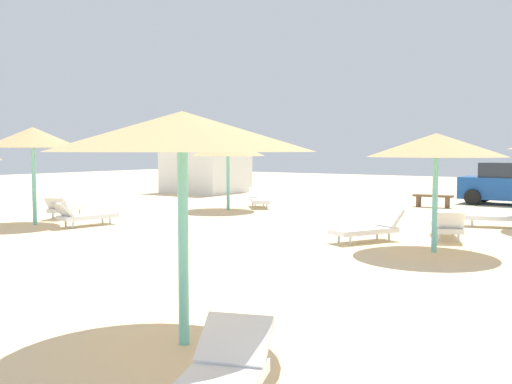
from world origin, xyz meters
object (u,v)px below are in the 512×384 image
object	(u,v)px
parasol_2	(228,148)
lounger_7	(84,215)
parked_car	(512,185)
parasol_3	(182,132)
parasol_0	(436,145)
bench_0	(433,199)
parasol_1	(33,138)
beach_cabana	(206,164)
lounger_1	(65,208)
lounger_0	(447,226)
lounger_2	(259,199)
lounger_4	(499,216)
lounger_6	(369,229)

from	to	relation	value
parasol_2	lounger_7	size ratio (longest dim) A/B	1.41
lounger_7	parked_car	distance (m)	16.78
parasol_3	lounger_7	size ratio (longest dim) A/B	1.55
parasol_0	bench_0	bearing A→B (deg)	107.65
parasol_0	parasol_1	distance (m)	11.52
parasol_3	beach_cabana	size ratio (longest dim) A/B	0.75
parasol_2	lounger_1	distance (m)	6.11
lounger_0	lounger_7	world-z (taller)	lounger_0
lounger_7	parasol_3	bearing A→B (deg)	-33.19
lounger_1	lounger_2	world-z (taller)	lounger_1
lounger_4	lounger_6	bearing A→B (deg)	-113.93
parasol_0	beach_cabana	world-z (taller)	beach_cabana
parasol_1	parasol_2	xyz separation A→B (m)	(2.25, 6.60, -0.30)
lounger_6	lounger_1	bearing A→B (deg)	-174.73
parasol_0	lounger_0	world-z (taller)	parasol_0
bench_0	parasol_1	bearing A→B (deg)	-124.31
lounger_2	bench_0	world-z (taller)	lounger_2
parked_car	parasol_0	bearing A→B (deg)	-86.40
lounger_7	lounger_1	bearing A→B (deg)	154.74
lounger_0	lounger_4	distance (m)	3.15
lounger_1	beach_cabana	size ratio (longest dim) A/B	0.48
parasol_1	lounger_2	bearing A→B (deg)	72.41
bench_0	lounger_0	bearing A→B (deg)	-70.17
parasol_1	parasol_3	size ratio (longest dim) A/B	0.96
lounger_4	lounger_6	distance (m)	5.04
lounger_1	lounger_2	size ratio (longest dim) A/B	1.04
parasol_0	lounger_4	bearing A→B (deg)	86.82
bench_0	lounger_6	bearing A→B (deg)	-81.62
lounger_2	lounger_7	distance (m)	7.64
parasol_0	parasol_1	world-z (taller)	parasol_1
parasol_1	beach_cabana	bearing A→B (deg)	107.67
parasol_2	lounger_1	world-z (taller)	parasol_2
parasol_1	parked_car	size ratio (longest dim) A/B	0.72
beach_cabana	lounger_4	bearing A→B (deg)	-20.30
lounger_0	lounger_1	world-z (taller)	lounger_0
lounger_6	parked_car	xyz separation A→B (m)	(0.97, 12.09, 0.50)
parasol_2	lounger_6	world-z (taller)	parasol_2
parked_car	bench_0	bearing A→B (deg)	-130.46
lounger_1	bench_0	size ratio (longest dim) A/B	1.27
lounger_0	lounger_7	distance (m)	10.15
lounger_4	bench_0	world-z (taller)	lounger_4
parked_car	lounger_6	bearing A→B (deg)	-94.58
lounger_1	beach_cabana	world-z (taller)	beach_cabana
parasol_3	lounger_2	distance (m)	16.09
parasol_3	lounger_4	world-z (taller)	parasol_3
parasol_3	parasol_2	bearing A→B (deg)	125.33
parasol_1	lounger_0	bearing A→B (deg)	20.72
lounger_4	bench_0	xyz separation A→B (m)	(-3.42, 4.73, 0.02)
lounger_0	lounger_4	bearing A→B (deg)	79.02
beach_cabana	lounger_6	bearing A→B (deg)	-37.27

